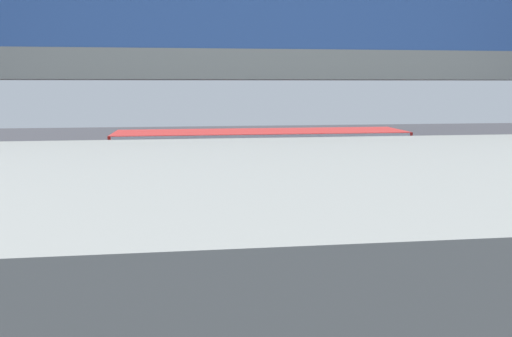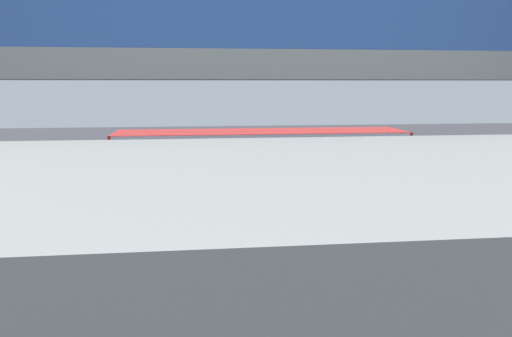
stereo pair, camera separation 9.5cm
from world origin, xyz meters
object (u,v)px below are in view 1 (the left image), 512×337
at_px(parked_van, 504,219).
at_px(traffic_sign, 259,154).
at_px(bicycle_blue, 490,218).
at_px(city_bus, 261,162).
at_px(pedestrian, 35,210).

relative_size(parked_van, traffic_sign, 1.71).
bearing_deg(bicycle_blue, city_bus, -27.38).
bearing_deg(traffic_sign, city_bus, 84.85).
height_order(parked_van, bicycle_blue, parked_van).
height_order(bicycle_blue, traffic_sign, traffic_sign).
bearing_deg(city_bus, traffic_sign, -95.15).
height_order(bicycle_blue, pedestrian, pedestrian).
xyz_separation_m(parked_van, pedestrian, (14.05, -3.92, -0.30)).
height_order(city_bus, bicycle_blue, city_bus).
bearing_deg(pedestrian, bicycle_blue, 175.84).
bearing_deg(pedestrian, traffic_sign, -148.22).
bearing_deg(city_bus, pedestrian, 19.30).
bearing_deg(parked_van, bicycle_blue, -116.66).
bearing_deg(bicycle_blue, parked_van, 63.34).
relative_size(parked_van, pedestrian, 2.68).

